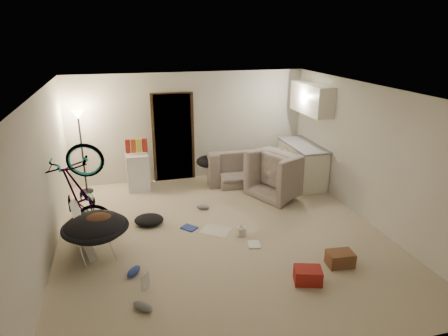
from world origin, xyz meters
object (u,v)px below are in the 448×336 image
object	(u,v)px
drink_case_a	(340,259)
juicer	(241,231)
floor_lamp	(80,134)
tv_box	(82,228)
sofa	(248,168)
bicycle	(83,213)
kitchen_counter	(302,164)
saucer_chair	(96,233)
drink_case_b	(308,275)
mini_fridge	(138,172)
armchair	(285,178)

from	to	relation	value
drink_case_a	juicer	bearing A→B (deg)	137.98
floor_lamp	tv_box	bearing A→B (deg)	-87.69
sofa	bicycle	xyz separation A→B (m)	(-3.57, -1.94, 0.17)
sofa	juicer	world-z (taller)	sofa
kitchen_counter	saucer_chair	xyz separation A→B (m)	(-4.50, -2.20, -0.01)
sofa	drink_case_b	world-z (taller)	sofa
bicycle	saucer_chair	size ratio (longest dim) A/B	1.72
saucer_chair	drink_case_a	xyz separation A→B (m)	(3.56, -1.19, -0.32)
saucer_chair	drink_case_a	distance (m)	3.76
floor_lamp	juicer	distance (m)	4.07
floor_lamp	bicycle	bearing A→B (deg)	-87.33
kitchen_counter	drink_case_a	world-z (taller)	kitchen_counter
tv_box	drink_case_b	world-z (taller)	tv_box
saucer_chair	bicycle	bearing A→B (deg)	108.14
mini_fridge	juicer	xyz separation A→B (m)	(1.59, -2.67, -0.31)
saucer_chair	tv_box	world-z (taller)	saucer_chair
drink_case_a	armchair	bearing A→B (deg)	89.04
tv_box	drink_case_b	distance (m)	3.62
floor_lamp	mini_fridge	distance (m)	1.44
floor_lamp	tv_box	distance (m)	2.66
armchair	mini_fridge	size ratio (longest dim) A/B	1.36
bicycle	juicer	size ratio (longest dim) A/B	7.72
floor_lamp	drink_case_b	world-z (taller)	floor_lamp
mini_fridge	floor_lamp	bearing A→B (deg)	172.95
bicycle	drink_case_b	xyz separation A→B (m)	(3.12, -2.17, -0.35)
drink_case_b	juicer	world-z (taller)	juicer
drink_case_a	drink_case_b	bearing A→B (deg)	-152.88
sofa	mini_fridge	bearing A→B (deg)	-0.91
saucer_chair	tv_box	xyz separation A→B (m)	(-0.23, 0.37, -0.08)
kitchen_counter	armchair	bearing A→B (deg)	-140.42
armchair	bicycle	world-z (taller)	bicycle
armchair	saucer_chair	world-z (taller)	saucer_chair
floor_lamp	bicycle	distance (m)	2.31
bicycle	drink_case_a	xyz separation A→B (m)	(3.79, -1.89, -0.35)
saucer_chair	juicer	xyz separation A→B (m)	(2.38, 0.07, -0.34)
mini_fridge	bicycle	bearing A→B (deg)	-118.55
kitchen_counter	sofa	xyz separation A→B (m)	(-1.16, 0.45, -0.15)
saucer_chair	juicer	distance (m)	2.41
floor_lamp	mini_fridge	bearing A→B (deg)	-5.09
mini_fridge	juicer	distance (m)	3.13
mini_fridge	drink_case_b	world-z (taller)	mini_fridge
kitchen_counter	armchair	size ratio (longest dim) A/B	1.36
mini_fridge	saucer_chair	world-z (taller)	mini_fridge
bicycle	drink_case_a	bearing A→B (deg)	-109.85
armchair	juicer	size ratio (longest dim) A/B	4.88
floor_lamp	drink_case_a	distance (m)	5.73
floor_lamp	sofa	distance (m)	3.81
saucer_chair	drink_case_a	world-z (taller)	saucer_chair
armchair	mini_fridge	world-z (taller)	mini_fridge
tv_box	juicer	bearing A→B (deg)	-17.20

